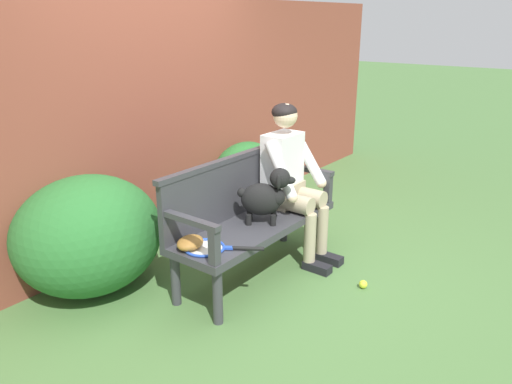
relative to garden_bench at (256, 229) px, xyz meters
name	(u,v)px	position (x,y,z in m)	size (l,w,h in m)	color
ground_plane	(256,275)	(0.00, 0.00, -0.41)	(40.00, 40.00, 0.00)	#4C753D
brick_garden_fence	(141,125)	(0.00, 1.30, 0.68)	(8.00, 0.30, 2.18)	brown
hedge_bush_far_left	(218,202)	(0.55, 0.88, -0.13)	(1.17, 0.92, 0.56)	#194C1E
hedge_bush_mid_left	(247,177)	(1.09, 0.95, -0.03)	(0.84, 0.69, 0.77)	#286B2D
hedge_bush_mid_right	(88,235)	(-0.92, 0.89, 0.04)	(1.13, 1.05, 0.90)	#286B2D
garden_bench	(256,229)	(0.00, 0.00, 0.00)	(1.56, 0.53, 0.47)	#38383D
bench_backrest	(233,186)	(0.00, 0.23, 0.32)	(1.60, 0.06, 0.50)	#38383D
bench_armrest_left_end	(199,231)	(-0.74, -0.09, 0.27)	(0.06, 0.53, 0.28)	#38383D
bench_armrest_right_end	(315,177)	(0.74, -0.09, 0.27)	(0.06, 0.53, 0.28)	#38383D
person_seated	(291,176)	(0.46, -0.02, 0.33)	(0.56, 0.66, 1.34)	black
dog_on_bench	(266,196)	(0.04, -0.07, 0.29)	(0.35, 0.43, 0.45)	black
tennis_racket	(208,248)	(-0.59, -0.03, 0.07)	(0.44, 0.56, 0.03)	blue
baseball_glove	(190,243)	(-0.66, 0.07, 0.11)	(0.22, 0.17, 0.09)	#9E6B2D
tennis_ball	(363,284)	(0.34, -0.79, -0.38)	(0.07, 0.07, 0.07)	#CCDB33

